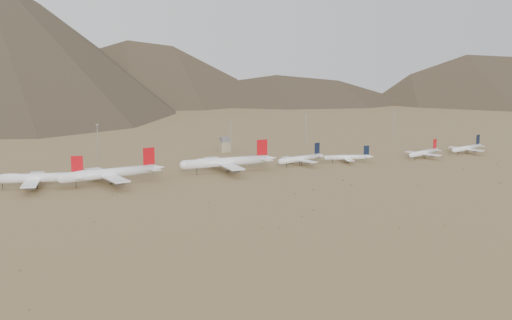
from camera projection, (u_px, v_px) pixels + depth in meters
name	position (u px, v px, depth m)	size (l,w,h in m)	color
ground	(256.00, 182.00, 449.57)	(3000.00, 3000.00, 0.00)	#9A7B50
mountain_ridge	(28.00, 4.00, 1223.39)	(4400.00, 1000.00, 300.00)	#4C3F2E
widebody_west	(36.00, 178.00, 426.97)	(63.21, 49.97, 19.24)	white
widebody_centre	(109.00, 173.00, 438.43)	(70.64, 54.74, 21.02)	white
widebody_east	(226.00, 162.00, 479.94)	(70.20, 53.93, 20.84)	white
narrowbody_a	(301.00, 159.00, 507.89)	(43.64, 32.18, 14.69)	white
narrowbody_b	(348.00, 157.00, 518.17)	(36.00, 26.84, 12.35)	white
narrowbody_c	(424.00, 153.00, 537.87)	(38.71, 28.87, 13.29)	white
narrowbody_d	(467.00, 148.00, 560.11)	(40.33, 29.81, 13.62)	white
control_tower	(224.00, 145.00, 568.08)	(8.00, 8.00, 12.00)	gray
mast_west	(98.00, 139.00, 538.84)	(2.00, 0.60, 25.70)	gray
mast_centre	(230.00, 137.00, 551.46)	(2.00, 0.60, 25.70)	gray
mast_east	(306.00, 127.00, 615.65)	(2.00, 0.60, 25.70)	gray
mast_far_east	(394.00, 123.00, 640.02)	(2.00, 0.60, 25.70)	gray
desert_scrub	(392.00, 196.00, 406.87)	(372.00, 178.91, 0.85)	olive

